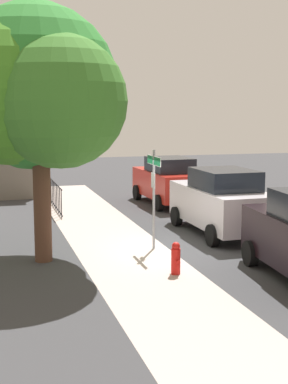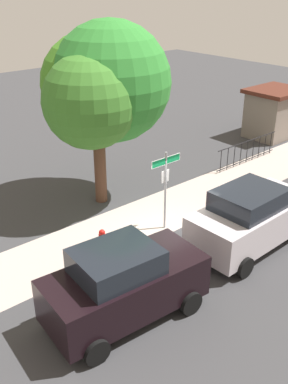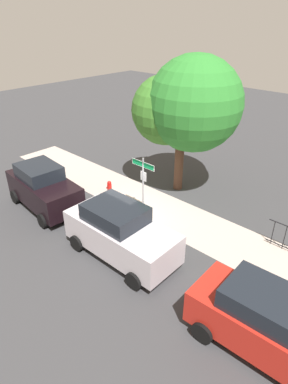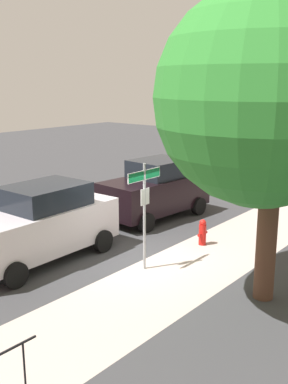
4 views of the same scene
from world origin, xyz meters
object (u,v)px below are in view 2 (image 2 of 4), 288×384
Objects in this scene: shade_tree at (101,87)px; car_silver at (251,218)px; car_black at (124,284)px; fire_hydrant at (102,241)px; street_sign at (166,177)px; utility_shed at (273,112)px.

car_silver is (1.42, -5.83, -3.31)m from shade_tree.
car_black is 0.95× the size of car_silver.
fire_hydrant is at bearing -127.38° from shade_tree.
street_sign is 0.63× the size of car_silver.
car_black is 3.16m from fire_hydrant.
utility_shed is (9.77, 5.98, 0.29)m from car_silver.
utility_shed is 3.73× the size of fire_hydrant.
street_sign is at bearing -162.89° from utility_shed.
car_black is 16.01m from utility_shed.
street_sign is at bearing 115.28° from car_silver.
fire_hydrant is at bearing -166.68° from utility_shed.
shade_tree is 5.50m from fire_hydrant.
fire_hydrant is (-13.52, -3.20, -0.93)m from utility_shed.
street_sign is 11.57m from utility_shed.
street_sign reaches higher than car_black.
car_black is (-3.81, -2.60, -0.89)m from street_sign.
utility_shed is (14.85, 5.99, 0.29)m from car_black.
shade_tree is at bearing 62.46° from car_black.
car_black is at bearing 179.14° from car_silver.
shade_tree is at bearing 92.59° from street_sign.
car_silver is at bearing -148.51° from utility_shed.
fire_hydrant is at bearing 142.46° from car_silver.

